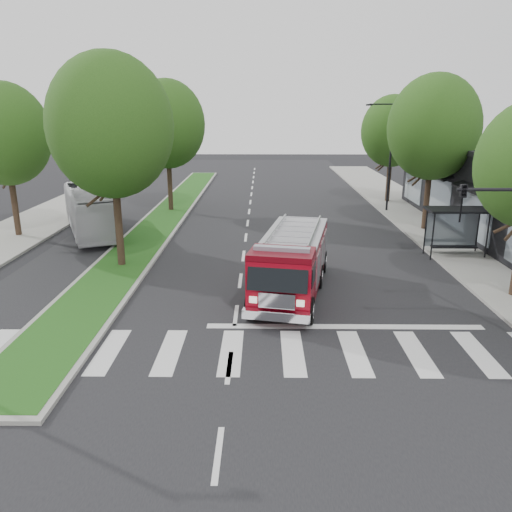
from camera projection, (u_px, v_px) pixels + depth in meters
The scene contains 12 objects.
ground at pixel (236, 315), 19.08m from camera, with size 140.00×140.00×0.00m, color black.
sidewalk_right at pixel (463, 246), 28.50m from camera, with size 5.00×80.00×0.15m, color gray.
median at pixel (166, 216), 36.38m from camera, with size 3.00×50.00×0.15m.
bus_shelter at pixel (456, 219), 26.18m from camera, with size 3.20×1.60×2.61m.
tree_right_mid at pixel (434, 127), 30.52m from camera, with size 5.60×5.60×9.72m.
tree_right_far at pixel (392, 131), 40.29m from camera, with size 5.00×5.00×8.73m.
tree_median_near at pixel (111, 126), 22.96m from camera, with size 5.80×5.80×10.16m.
tree_median_far at pixel (167, 124), 36.48m from camera, with size 5.60×5.60×9.72m.
tree_left_mid at pixel (5, 134), 28.99m from camera, with size 5.20×5.20×9.16m.
streetlight_right_far at pixel (389, 152), 36.86m from camera, with size 2.11×0.20×8.00m.
fire_engine at pixel (292, 262), 21.11m from camera, with size 3.91×8.40×2.80m.
city_bus at pixel (90, 210), 31.62m from camera, with size 2.38×10.19×2.84m, color silver.
Camera 1 is at (0.99, -17.63, 7.60)m, focal length 35.00 mm.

